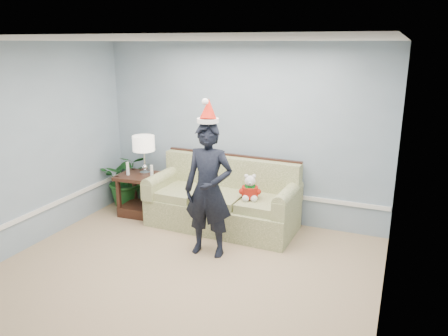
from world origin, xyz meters
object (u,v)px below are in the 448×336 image
table_lamp (144,145)px  teddy_bear (250,190)px  houseplant (127,179)px  side_table (142,199)px  man (209,190)px  sofa (224,202)px

table_lamp → teddy_bear: bearing=-4.5°
table_lamp → houseplant: table_lamp is taller
table_lamp → side_table: bearing=-119.3°
man → side_table: bearing=149.0°
man → table_lamp: bearing=146.3°
side_table → teddy_bear: bearing=-2.2°
side_table → teddy_bear: size_ratio=1.93×
table_lamp → man: (1.52, -0.89, -0.26)m
side_table → houseplant: houseplant is taller
table_lamp → man: man is taller
man → houseplant: bearing=147.8°
houseplant → man: (2.03, -1.11, 0.42)m
side_table → table_lamp: bearing=60.7°
houseplant → side_table: bearing=-32.3°
side_table → houseplant: size_ratio=0.80×
side_table → man: (1.56, -0.81, 0.62)m
houseplant → teddy_bear: bearing=-8.9°
sofa → houseplant: size_ratio=2.44×
side_table → table_lamp: (0.04, 0.07, 0.88)m
sofa → table_lamp: table_lamp is taller
sofa → teddy_bear: 0.59m
teddy_bear → man: bearing=-131.0°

